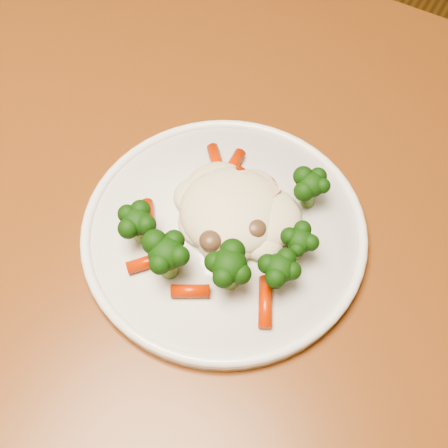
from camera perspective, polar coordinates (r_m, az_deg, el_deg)
dining_table at (r=0.67m, az=4.01°, el=-2.96°), size 1.12×0.76×0.75m
plate at (r=0.54m, az=-0.00°, el=-0.76°), size 0.27×0.27×0.01m
meal at (r=0.52m, az=0.52°, el=0.02°), size 0.18×0.18×0.05m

